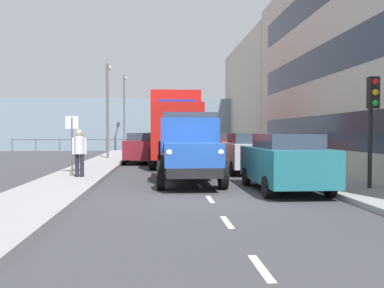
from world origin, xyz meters
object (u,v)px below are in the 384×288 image
truck_vintage_blue (189,150)px  car_white_oppositeside_1 (145,144)px  car_grey_oppositeside_2 (147,142)px  traffic_light_near (372,108)px  lamp_post_promenade (108,101)px  car_red_kerbside_2 (226,147)px  street_sign (72,134)px  car_teal_kerbside_near (285,161)px  pedestrian_in_dark_coat (79,149)px  car_silver_kerbside_1 (246,152)px  pedestrian_couple_b (80,147)px  lorry_cargo_red (175,126)px  lamp_post_far (124,106)px  car_maroon_oppositeside_0 (141,148)px

truck_vintage_blue → car_white_oppositeside_1: 16.26m
car_white_oppositeside_1 → car_grey_oppositeside_2: same height
traffic_light_near → lamp_post_promenade: bearing=-58.2°
car_red_kerbside_2 → street_sign: (7.15, 6.97, 0.79)m
car_red_kerbside_2 → traffic_light_near: traffic_light_near is taller
car_teal_kerbside_near → pedestrian_in_dark_coat: 7.33m
car_silver_kerbside_1 → traffic_light_near: size_ratio=1.21×
pedestrian_couple_b → lamp_post_promenade: (-0.01, -9.18, 2.55)m
car_silver_kerbside_1 → car_red_kerbside_2: (0.00, -5.76, 0.00)m
truck_vintage_blue → car_white_oppositeside_1: (2.10, -16.12, -0.28)m
car_white_oppositeside_1 → pedestrian_couple_b: (2.19, 12.80, 0.27)m
lorry_cargo_red → traffic_light_near: (-5.29, 10.88, 0.40)m
truck_vintage_blue → pedestrian_in_dark_coat: (3.90, -1.21, -0.02)m
car_teal_kerbside_near → traffic_light_near: (-2.34, 0.71, 1.58)m
lamp_post_far → street_sign: lamp_post_far is taller
truck_vintage_blue → traffic_light_near: bearing=153.1°
car_silver_kerbside_1 → lamp_post_far: (6.81, -18.75, 3.15)m
traffic_light_near → lamp_post_promenade: size_ratio=0.54×
lamp_post_far → car_teal_kerbside_near: bearing=105.7°
traffic_light_near → car_red_kerbside_2: bearing=-79.0°
car_white_oppositeside_1 → traffic_light_near: size_ratio=1.40×
lamp_post_far → lorry_cargo_red: bearing=105.3°
car_silver_kerbside_1 → pedestrian_couple_b: 7.04m
car_maroon_oppositeside_0 → street_sign: 7.72m
truck_vintage_blue → lamp_post_promenade: (4.27, -12.49, 2.54)m
pedestrian_couple_b → truck_vintage_blue: bearing=142.3°
car_teal_kerbside_near → car_grey_oppositeside_2: (4.84, -24.79, -0.00)m
car_teal_kerbside_near → lorry_cargo_red: bearing=-73.9°
car_red_kerbside_2 → lamp_post_far: size_ratio=0.63×
car_grey_oppositeside_2 → lamp_post_far: 3.75m
car_maroon_oppositeside_0 → traffic_light_near: 14.37m
car_teal_kerbside_near → car_maroon_oppositeside_0: bearing=-67.4°
lorry_cargo_red → car_maroon_oppositeside_0: (1.90, -1.46, -1.18)m
truck_vintage_blue → pedestrian_in_dark_coat: 4.09m
car_grey_oppositeside_2 → pedestrian_in_dark_coat: 21.78m
car_silver_kerbside_1 → car_white_oppositeside_1: same height
car_white_oppositeside_1 → street_sign: bearing=80.4°
car_maroon_oppositeside_0 → pedestrian_in_dark_coat: bearing=78.1°
car_red_kerbside_2 → lorry_cargo_red: bearing=20.7°
car_teal_kerbside_near → car_red_kerbside_2: same height
lorry_cargo_red → car_teal_kerbside_near: 10.65m
pedestrian_in_dark_coat → car_silver_kerbside_1: bearing=-159.9°
car_grey_oppositeside_2 → pedestrian_in_dark_coat: pedestrian_in_dark_coat is taller
truck_vintage_blue → traffic_light_near: (-5.09, 2.58, 1.29)m
lorry_cargo_red → car_grey_oppositeside_2: lorry_cargo_red is taller
car_teal_kerbside_near → car_white_oppositeside_1: same height
car_maroon_oppositeside_0 → car_grey_oppositeside_2: 13.16m
lamp_post_promenade → car_maroon_oppositeside_0: bearing=128.5°
car_maroon_oppositeside_0 → car_grey_oppositeside_2: (-0.00, -13.16, 0.00)m
lorry_cargo_red → car_teal_kerbside_near: size_ratio=1.90×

